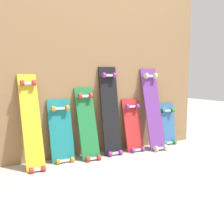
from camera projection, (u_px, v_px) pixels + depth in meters
The scene contains 9 objects.
ground_plane at pixel (109, 153), 2.96m from camera, with size 12.00×12.00×0.00m, color #B2AAA0.
plywood_wall_panel at pixel (105, 63), 2.90m from camera, with size 2.30×0.04×1.88m, color #99724C.
skateboard_yellow at pixel (32, 126), 2.43m from camera, with size 0.16×0.32×0.89m.
skateboard_teal at pixel (61, 134), 2.65m from camera, with size 0.22×0.20×0.66m.
skateboard_green at pixel (88, 127), 2.73m from camera, with size 0.19×0.27×0.76m.
skateboard_black at pixel (110, 114), 2.88m from camera, with size 0.20×0.21×0.97m.
skateboard_red at pixel (133, 128), 3.03m from camera, with size 0.20×0.21×0.63m.
skateboard_purple at pixel (154, 112), 3.09m from camera, with size 0.20×0.30×0.95m.
skateboard_blue at pixel (167, 127), 3.31m from camera, with size 0.24×0.14×0.55m.
Camera 1 is at (-1.38, -2.53, 0.81)m, focal length 45.05 mm.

